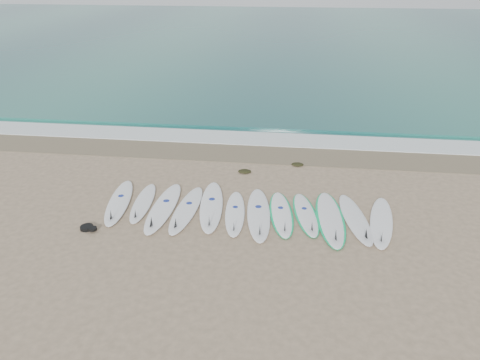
# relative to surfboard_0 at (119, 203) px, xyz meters

# --- Properties ---
(ground) EXTENTS (120.00, 120.00, 0.00)m
(ground) POSITION_rel_surfboard_0_xyz_m (3.44, 0.02, -0.06)
(ground) COLOR #967C61
(ocean) EXTENTS (120.00, 55.00, 0.03)m
(ocean) POSITION_rel_surfboard_0_xyz_m (3.44, 32.52, -0.04)
(ocean) COLOR #1E615B
(ocean) RESTS_ON ground
(wet_sand_band) EXTENTS (120.00, 1.80, 0.01)m
(wet_sand_band) POSITION_rel_surfboard_0_xyz_m (3.44, 4.12, -0.05)
(wet_sand_band) COLOR #70614A
(wet_sand_band) RESTS_ON ground
(foam_band) EXTENTS (120.00, 1.40, 0.04)m
(foam_band) POSITION_rel_surfboard_0_xyz_m (3.44, 5.52, -0.04)
(foam_band) COLOR silver
(foam_band) RESTS_ON ground
(wave_crest) EXTENTS (120.00, 1.00, 0.10)m
(wave_crest) POSITION_rel_surfboard_0_xyz_m (3.44, 7.02, -0.01)
(wave_crest) COLOR #1E615B
(wave_crest) RESTS_ON ground
(surfboard_0) EXTENTS (0.98, 2.73, 0.34)m
(surfboard_0) POSITION_rel_surfboard_0_xyz_m (0.00, 0.00, 0.00)
(surfboard_0) COLOR white
(surfboard_0) RESTS_ON ground
(surfboard_1) EXTENTS (0.68, 2.34, 0.29)m
(surfboard_1) POSITION_rel_surfboard_0_xyz_m (0.64, 0.06, -0.01)
(surfboard_1) COLOR white
(surfboard_1) RESTS_ON ground
(surfboard_2) EXTENTS (0.60, 2.85, 0.36)m
(surfboard_2) POSITION_rel_surfboard_0_xyz_m (1.26, -0.17, 0.00)
(surfboard_2) COLOR white
(surfboard_2) RESTS_ON ground
(surfboard_3) EXTENTS (0.66, 2.68, 0.34)m
(surfboard_3) POSITION_rel_surfboard_0_xyz_m (1.88, -0.18, -0.00)
(surfboard_3) COLOR white
(surfboard_3) RESTS_ON ground
(surfboard_4) EXTENTS (0.96, 2.93, 0.37)m
(surfboard_4) POSITION_rel_surfboard_0_xyz_m (2.51, 0.08, 0.00)
(surfboard_4) COLOR white
(surfboard_4) RESTS_ON ground
(surfboard_5) EXTENTS (0.75, 2.46, 0.31)m
(surfboard_5) POSITION_rel_surfboard_0_xyz_m (3.17, -0.20, -0.01)
(surfboard_5) COLOR white
(surfboard_5) RESTS_ON ground
(surfboard_6) EXTENTS (0.90, 2.89, 0.36)m
(surfboard_6) POSITION_rel_surfboard_0_xyz_m (3.78, -0.18, 0.00)
(surfboard_6) COLOR white
(surfboard_6) RESTS_ON ground
(surfboard_7) EXTENTS (0.91, 2.50, 0.31)m
(surfboard_7) POSITION_rel_surfboard_0_xyz_m (4.36, -0.06, -0.01)
(surfboard_7) COLOR white
(surfboard_7) RESTS_ON ground
(surfboard_8) EXTENTS (0.95, 2.39, 0.30)m
(surfboard_8) POSITION_rel_surfboard_0_xyz_m (4.98, 0.00, -0.02)
(surfboard_8) COLOR white
(surfboard_8) RESTS_ON ground
(surfboard_9) EXTENTS (0.88, 2.92, 0.37)m
(surfboard_9) POSITION_rel_surfboard_0_xyz_m (5.59, -0.16, -0.00)
(surfboard_9) COLOR white
(surfboard_9) RESTS_ON ground
(surfboard_10) EXTENTS (0.96, 2.67, 0.34)m
(surfboard_10) POSITION_rel_surfboard_0_xyz_m (6.22, -0.12, -0.00)
(surfboard_10) COLOR silver
(surfboard_10) RESTS_ON ground
(surfboard_11) EXTENTS (0.94, 2.71, 0.34)m
(surfboard_11) POSITION_rel_surfboard_0_xyz_m (6.83, -0.20, -0.00)
(surfboard_11) COLOR white
(surfboard_11) RESTS_ON ground
(seaweed_near) EXTENTS (0.41, 0.32, 0.08)m
(seaweed_near) POSITION_rel_surfboard_0_xyz_m (3.11, 2.51, -0.02)
(seaweed_near) COLOR black
(seaweed_near) RESTS_ON ground
(seaweed_far) EXTENTS (0.39, 0.30, 0.08)m
(seaweed_far) POSITION_rel_surfboard_0_xyz_m (4.72, 3.26, -0.02)
(seaweed_far) COLOR black
(seaweed_far) RESTS_ON ground
(leash_coil) EXTENTS (0.46, 0.36, 0.11)m
(leash_coil) POSITION_rel_surfboard_0_xyz_m (-0.27, -1.33, -0.01)
(leash_coil) COLOR black
(leash_coil) RESTS_ON ground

